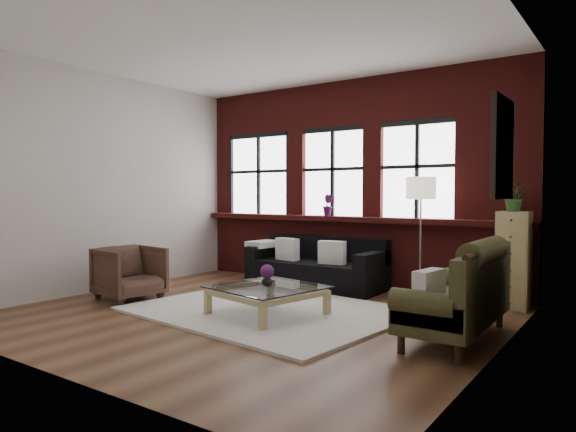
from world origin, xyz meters
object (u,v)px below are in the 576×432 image
Objects in this scene: dark_sofa at (315,263)px; coffee_table at (267,302)px; floor_lamp at (420,232)px; vintage_settee at (455,293)px; armchair at (130,273)px; vase at (267,280)px; drawer_chest at (514,260)px.

dark_sofa is 1.91× the size of coffee_table.
floor_lamp is (1.08, 2.03, 0.73)m from coffee_table.
vintage_settee reaches higher than armchair.
armchair is 5.71× the size of vase.
drawer_chest reaches higher than vintage_settee.
vase is (-0.00, 0.00, 0.25)m from coffee_table.
coffee_table is 0.91× the size of drawer_chest.
drawer_chest is at bearing 83.89° from vintage_settee.
coffee_table is at bearing -74.64° from dark_sofa.
drawer_chest is (0.19, 1.76, 0.15)m from vintage_settee.
dark_sofa is 2.67× the size of armchair.
armchair is 2.17m from coffee_table.
dark_sofa reaches higher than armchair.
coffee_table is (2.15, 0.26, -0.18)m from armchair.
dark_sofa is at bearing -29.22° from armchair.
vase is 0.08× the size of floor_lamp.
vase is (2.15, 0.26, 0.07)m from armchair.
floor_lamp is (-1.18, -0.05, 0.30)m from drawer_chest.
vintage_settee is 2.03m from floor_lamp.
dark_sofa is at bearing 105.36° from vase.
drawer_chest is (4.41, 2.35, 0.25)m from armchair.
vintage_settee is 12.51× the size of vase.
drawer_chest reaches higher than vase.
vase is at bearing -171.13° from vintage_settee.
coffee_table is at bearing -117.96° from floor_lamp.
armchair is 5.00m from drawer_chest.
armchair is at bearing -173.11° from coffee_table.
vase is at bearing -75.41° from armchair.
floor_lamp reaches higher than vase.
vintage_settee is 1.42× the size of drawer_chest.
vintage_settee is 2.12m from coffee_table.
drawer_chest reaches higher than coffee_table.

